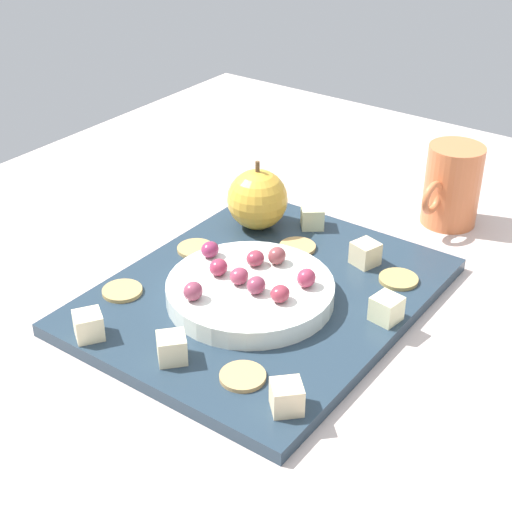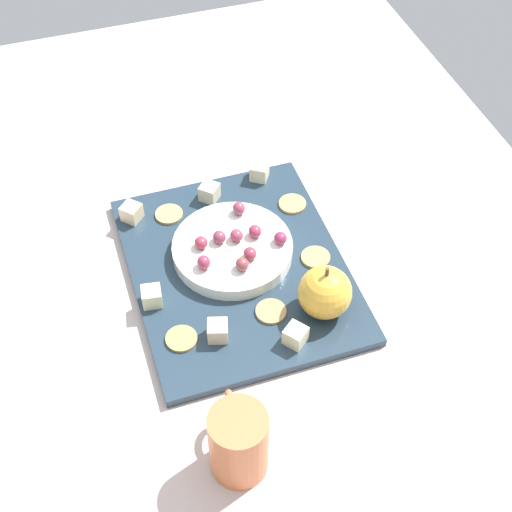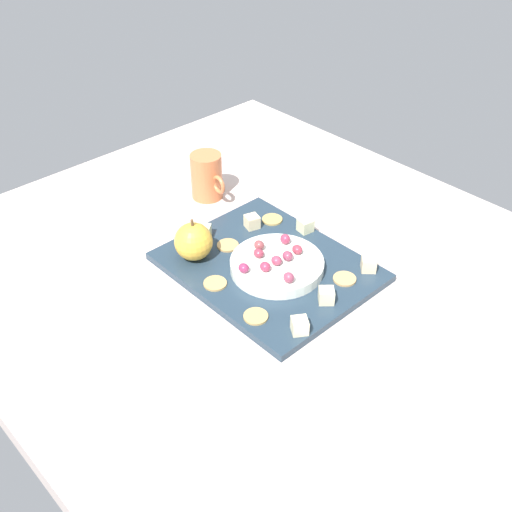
# 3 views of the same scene
# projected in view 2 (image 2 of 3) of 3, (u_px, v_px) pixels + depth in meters

# --- Properties ---
(table) EXTENTS (1.25, 1.00, 0.04)m
(table) POSITION_uv_depth(u_px,v_px,m) (229.00, 259.00, 1.06)
(table) COLOR #C1AFA8
(table) RESTS_ON ground
(platter) EXTENTS (0.35, 0.28, 0.01)m
(platter) POSITION_uv_depth(u_px,v_px,m) (236.00, 269.00, 1.01)
(platter) COLOR #243544
(platter) RESTS_ON table
(serving_dish) EXTENTS (0.17, 0.17, 0.02)m
(serving_dish) POSITION_uv_depth(u_px,v_px,m) (234.00, 249.00, 1.01)
(serving_dish) COLOR white
(serving_dish) RESTS_ON platter
(apple_whole) EXTENTS (0.07, 0.07, 0.07)m
(apple_whole) POSITION_uv_depth(u_px,v_px,m) (325.00, 292.00, 0.93)
(apple_whole) COLOR gold
(apple_whole) RESTS_ON platter
(apple_stem) EXTENTS (0.01, 0.01, 0.01)m
(apple_stem) POSITION_uv_depth(u_px,v_px,m) (327.00, 272.00, 0.90)
(apple_stem) COLOR brown
(apple_stem) RESTS_ON apple_whole
(cheese_cube_0) EXTENTS (0.03, 0.03, 0.03)m
(cheese_cube_0) POSITION_uv_depth(u_px,v_px,m) (218.00, 331.00, 0.92)
(cheese_cube_0) COLOR beige
(cheese_cube_0) RESTS_ON platter
(cheese_cube_1) EXTENTS (0.03, 0.03, 0.03)m
(cheese_cube_1) POSITION_uv_depth(u_px,v_px,m) (259.00, 172.00, 1.11)
(cheese_cube_1) COLOR beige
(cheese_cube_1) RESTS_ON platter
(cheese_cube_2) EXTENTS (0.04, 0.04, 0.03)m
(cheese_cube_2) POSITION_uv_depth(u_px,v_px,m) (132.00, 212.00, 1.05)
(cheese_cube_2) COLOR beige
(cheese_cube_2) RESTS_ON platter
(cheese_cube_3) EXTENTS (0.04, 0.04, 0.03)m
(cheese_cube_3) POSITION_uv_depth(u_px,v_px,m) (209.00, 192.00, 1.08)
(cheese_cube_3) COLOR beige
(cheese_cube_3) RESTS_ON platter
(cheese_cube_4) EXTENTS (0.03, 0.03, 0.03)m
(cheese_cube_4) POSITION_uv_depth(u_px,v_px,m) (152.00, 296.00, 0.95)
(cheese_cube_4) COLOR beige
(cheese_cube_4) RESTS_ON platter
(cheese_cube_5) EXTENTS (0.04, 0.04, 0.03)m
(cheese_cube_5) POSITION_uv_depth(u_px,v_px,m) (295.00, 336.00, 0.91)
(cheese_cube_5) COLOR beige
(cheese_cube_5) RESTS_ON platter
(cracker_0) EXTENTS (0.04, 0.04, 0.00)m
(cracker_0) POSITION_uv_depth(u_px,v_px,m) (181.00, 339.00, 0.92)
(cracker_0) COLOR tan
(cracker_0) RESTS_ON platter
(cracker_1) EXTENTS (0.04, 0.04, 0.00)m
(cracker_1) POSITION_uv_depth(u_px,v_px,m) (271.00, 311.00, 0.95)
(cracker_1) COLOR tan
(cracker_1) RESTS_ON platter
(cracker_2) EXTENTS (0.04, 0.04, 0.00)m
(cracker_2) POSITION_uv_depth(u_px,v_px,m) (169.00, 214.00, 1.07)
(cracker_2) COLOR tan
(cracker_2) RESTS_ON platter
(cracker_3) EXTENTS (0.04, 0.04, 0.00)m
(cracker_3) POSITION_uv_depth(u_px,v_px,m) (316.00, 257.00, 1.01)
(cracker_3) COLOR tan
(cracker_3) RESTS_ON platter
(cracker_4) EXTENTS (0.04, 0.04, 0.00)m
(cracker_4) POSITION_uv_depth(u_px,v_px,m) (292.00, 204.00, 1.08)
(cracker_4) COLOR tan
(cracker_4) RESTS_ON platter
(grape_0) EXTENTS (0.02, 0.02, 0.02)m
(grape_0) POSITION_uv_depth(u_px,v_px,m) (239.00, 208.00, 1.04)
(grape_0) COLOR #893A50
(grape_0) RESTS_ON serving_dish
(grape_1) EXTENTS (0.02, 0.02, 0.02)m
(grape_1) POSITION_uv_depth(u_px,v_px,m) (204.00, 262.00, 0.97)
(grape_1) COLOR #9B314C
(grape_1) RESTS_ON serving_dish
(grape_2) EXTENTS (0.02, 0.02, 0.02)m
(grape_2) POSITION_uv_depth(u_px,v_px,m) (201.00, 243.00, 0.99)
(grape_2) COLOR #963141
(grape_2) RESTS_ON serving_dish
(grape_3) EXTENTS (0.02, 0.02, 0.02)m
(grape_3) POSITION_uv_depth(u_px,v_px,m) (237.00, 235.00, 1.00)
(grape_3) COLOR #983951
(grape_3) RESTS_ON serving_dish
(grape_4) EXTENTS (0.02, 0.02, 0.02)m
(grape_4) POSITION_uv_depth(u_px,v_px,m) (239.00, 265.00, 0.97)
(grape_4) COLOR brown
(grape_4) RESTS_ON serving_dish
(grape_5) EXTENTS (0.02, 0.02, 0.02)m
(grape_5) POSITION_uv_depth(u_px,v_px,m) (250.00, 254.00, 0.98)
(grape_5) COLOR #8D3043
(grape_5) RESTS_ON serving_dish
(grape_6) EXTENTS (0.02, 0.02, 0.02)m
(grape_6) POSITION_uv_depth(u_px,v_px,m) (280.00, 238.00, 1.00)
(grape_6) COLOR #882A4F
(grape_6) RESTS_ON serving_dish
(grape_7) EXTENTS (0.02, 0.02, 0.02)m
(grape_7) POSITION_uv_depth(u_px,v_px,m) (255.00, 231.00, 1.01)
(grape_7) COLOR #992E49
(grape_7) RESTS_ON serving_dish
(grape_8) EXTENTS (0.02, 0.02, 0.02)m
(grape_8) POSITION_uv_depth(u_px,v_px,m) (219.00, 237.00, 1.00)
(grape_8) COLOR #83354C
(grape_8) RESTS_ON serving_dish
(cup) EXTENTS (0.10, 0.07, 0.10)m
(cup) POSITION_uv_depth(u_px,v_px,m) (238.00, 442.00, 0.79)
(cup) COLOR #D57041
(cup) RESTS_ON table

